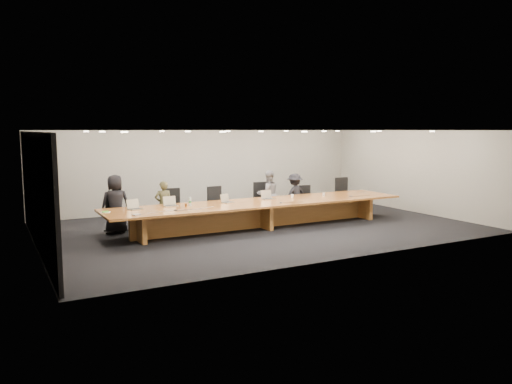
% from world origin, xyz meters
% --- Properties ---
extents(ground, '(12.00, 12.00, 0.00)m').
position_xyz_m(ground, '(0.00, 0.00, 0.00)').
color(ground, black).
rests_on(ground, ground).
extents(back_wall, '(12.00, 0.02, 2.80)m').
position_xyz_m(back_wall, '(0.00, 4.00, 1.40)').
color(back_wall, '#B5B2A4').
rests_on(back_wall, ground).
extents(left_wall_panel, '(0.08, 7.84, 2.74)m').
position_xyz_m(left_wall_panel, '(-5.94, 0.00, 1.37)').
color(left_wall_panel, black).
rests_on(left_wall_panel, ground).
extents(conference_table, '(9.00, 1.80, 0.75)m').
position_xyz_m(conference_table, '(0.00, 0.00, 0.52)').
color(conference_table, brown).
rests_on(conference_table, ground).
extents(chair_far_left, '(0.57, 0.57, 1.06)m').
position_xyz_m(chair_far_left, '(-3.89, 1.23, 0.53)').
color(chair_far_left, black).
rests_on(chair_far_left, ground).
extents(chair_left, '(0.63, 0.63, 1.13)m').
position_xyz_m(chair_left, '(-2.16, 1.35, 0.56)').
color(chair_left, black).
rests_on(chair_left, ground).
extents(chair_mid_left, '(0.64, 0.64, 1.13)m').
position_xyz_m(chair_mid_left, '(-0.81, 1.20, 0.57)').
color(chair_mid_left, black).
rests_on(chair_mid_left, ground).
extents(chair_mid_right, '(0.65, 0.65, 1.18)m').
position_xyz_m(chair_mid_right, '(0.80, 1.26, 0.59)').
color(chair_mid_right, black).
rests_on(chair_mid_right, ground).
extents(chair_right, '(0.57, 0.57, 0.99)m').
position_xyz_m(chair_right, '(2.40, 1.16, 0.50)').
color(chair_right, black).
rests_on(chair_right, ground).
extents(chair_far_right, '(0.64, 0.64, 1.19)m').
position_xyz_m(chair_far_right, '(3.98, 1.16, 0.59)').
color(chair_far_right, black).
rests_on(chair_far_right, ground).
extents(person_a, '(0.81, 0.55, 1.61)m').
position_xyz_m(person_a, '(-3.88, 1.20, 0.81)').
color(person_a, black).
rests_on(person_a, ground).
extents(person_b, '(0.55, 0.41, 1.36)m').
position_xyz_m(person_b, '(-2.51, 1.23, 0.68)').
color(person_b, '#3D3B21').
rests_on(person_b, ground).
extents(person_c, '(0.82, 0.68, 1.53)m').
position_xyz_m(person_c, '(0.95, 1.23, 0.76)').
color(person_c, slate).
rests_on(person_c, ground).
extents(person_d, '(0.96, 0.63, 1.40)m').
position_xyz_m(person_d, '(1.89, 1.14, 0.70)').
color(person_d, black).
rests_on(person_d, ground).
extents(laptop_a, '(0.40, 0.33, 0.27)m').
position_xyz_m(laptop_a, '(-3.57, 0.31, 0.89)').
color(laptop_a, tan).
rests_on(laptop_a, conference_table).
extents(laptop_b, '(0.35, 0.26, 0.27)m').
position_xyz_m(laptop_b, '(-2.57, 0.42, 0.89)').
color(laptop_b, beige).
rests_on(laptop_b, conference_table).
extents(laptop_c, '(0.39, 0.34, 0.25)m').
position_xyz_m(laptop_c, '(-0.93, 0.28, 0.88)').
color(laptop_c, tan).
rests_on(laptop_c, conference_table).
extents(laptop_d, '(0.37, 0.28, 0.28)m').
position_xyz_m(laptop_d, '(0.44, 0.33, 0.89)').
color(laptop_d, tan).
rests_on(laptop_d, conference_table).
extents(water_bottle, '(0.09, 0.09, 0.23)m').
position_xyz_m(water_bottle, '(-2.09, 0.22, 0.86)').
color(water_bottle, silver).
rests_on(water_bottle, conference_table).
extents(amber_mug, '(0.09, 0.09, 0.09)m').
position_xyz_m(amber_mug, '(-2.23, 0.16, 0.79)').
color(amber_mug, brown).
rests_on(amber_mug, conference_table).
extents(paper_cup_near, '(0.11, 0.11, 0.10)m').
position_xyz_m(paper_cup_near, '(1.28, 0.32, 0.80)').
color(paper_cup_near, white).
rests_on(paper_cup_near, conference_table).
extents(paper_cup_far, '(0.09, 0.09, 0.10)m').
position_xyz_m(paper_cup_far, '(2.31, 0.11, 0.80)').
color(paper_cup_far, silver).
rests_on(paper_cup_far, conference_table).
extents(notepad, '(0.26, 0.24, 0.01)m').
position_xyz_m(notepad, '(-4.35, 0.20, 0.76)').
color(notepad, white).
rests_on(notepad, conference_table).
extents(lime_gadget, '(0.16, 0.10, 0.02)m').
position_xyz_m(lime_gadget, '(-4.36, 0.19, 0.77)').
color(lime_gadget, '#5BCB36').
rests_on(lime_gadget, notepad).
extents(av_box, '(0.22, 0.20, 0.03)m').
position_xyz_m(av_box, '(-3.78, -0.59, 0.76)').
color(av_box, '#B7B8BD').
rests_on(av_box, conference_table).
extents(mic_left, '(0.15, 0.15, 0.03)m').
position_xyz_m(mic_left, '(-2.70, -0.35, 0.76)').
color(mic_left, black).
rests_on(mic_left, conference_table).
extents(mic_center, '(0.14, 0.14, 0.03)m').
position_xyz_m(mic_center, '(0.37, -0.52, 0.76)').
color(mic_center, black).
rests_on(mic_center, conference_table).
extents(mic_right, '(0.17, 0.17, 0.03)m').
position_xyz_m(mic_right, '(2.98, -0.36, 0.77)').
color(mic_right, black).
rests_on(mic_right, conference_table).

